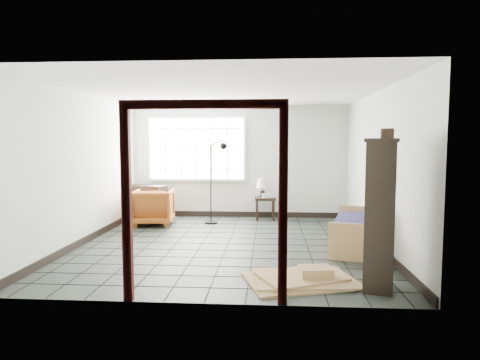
# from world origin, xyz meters

# --- Properties ---
(ground) EXTENTS (5.50, 5.50, 0.00)m
(ground) POSITION_xyz_m (0.00, 0.00, 0.00)
(ground) COLOR black
(ground) RESTS_ON ground
(room_shell) EXTENTS (5.02, 5.52, 2.61)m
(room_shell) POSITION_xyz_m (0.00, 0.03, 1.68)
(room_shell) COLOR silver
(room_shell) RESTS_ON ground
(window_panel) EXTENTS (2.32, 0.08, 1.52)m
(window_panel) POSITION_xyz_m (-1.00, 2.70, 1.60)
(window_panel) COLOR silver
(window_panel) RESTS_ON ground
(doorway_trim) EXTENTS (1.80, 0.08, 2.20)m
(doorway_trim) POSITION_xyz_m (0.00, -2.70, 1.38)
(doorway_trim) COLOR #330D0B
(doorway_trim) RESTS_ON ground
(futon_sofa) EXTENTS (1.14, 1.99, 0.83)m
(futon_sofa) POSITION_xyz_m (2.21, -0.09, 0.30)
(futon_sofa) COLOR #A8724B
(futon_sofa) RESTS_ON ground
(armchair) EXTENTS (0.88, 0.83, 0.83)m
(armchair) POSITION_xyz_m (-1.75, 1.61, 0.42)
(armchair) COLOR maroon
(armchair) RESTS_ON ground
(side_table) EXTENTS (0.49, 0.49, 0.51)m
(side_table) POSITION_xyz_m (0.61, 2.40, 0.42)
(side_table) COLOR black
(side_table) RESTS_ON ground
(table_lamp) EXTENTS (0.33, 0.33, 0.42)m
(table_lamp) POSITION_xyz_m (0.55, 2.38, 0.81)
(table_lamp) COLOR black
(table_lamp) RESTS_ON side_table
(projector) EXTENTS (0.33, 0.29, 0.10)m
(projector) POSITION_xyz_m (0.66, 2.36, 0.56)
(projector) COLOR silver
(projector) RESTS_ON side_table
(floor_lamp) EXTENTS (0.55, 0.35, 1.82)m
(floor_lamp) POSITION_xyz_m (-0.42, 1.84, 0.97)
(floor_lamp) COLOR black
(floor_lamp) RESTS_ON ground
(console_shelf) EXTENTS (1.05, 0.69, 0.76)m
(console_shelf) POSITION_xyz_m (-2.15, 2.40, 0.38)
(console_shelf) COLOR black
(console_shelf) RESTS_ON ground
(tall_shelf) EXTENTS (0.49, 0.57, 1.80)m
(tall_shelf) POSITION_xyz_m (2.01, -2.16, 0.91)
(tall_shelf) COLOR black
(tall_shelf) RESTS_ON ground
(pot) EXTENTS (0.18, 0.18, 0.11)m
(pot) POSITION_xyz_m (2.06, -2.15, 1.85)
(pot) COLOR black
(pot) RESTS_ON tall_shelf
(open_box) EXTENTS (0.88, 0.51, 0.47)m
(open_box) POSITION_xyz_m (2.15, -0.56, 0.17)
(open_box) COLOR #976C49
(open_box) RESTS_ON ground
(cardboard_pile) EXTENTS (1.56, 1.30, 0.20)m
(cardboard_pile) POSITION_xyz_m (1.13, -1.94, 0.05)
(cardboard_pile) COLOR #976C49
(cardboard_pile) RESTS_ON ground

